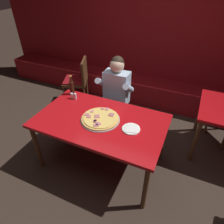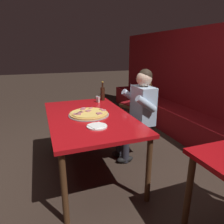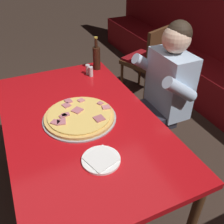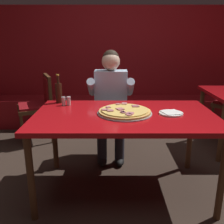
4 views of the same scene
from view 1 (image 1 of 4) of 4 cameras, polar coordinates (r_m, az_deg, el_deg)
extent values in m
plane|color=#33261E|center=(2.99, -2.85, -13.84)|extent=(24.00, 24.00, 0.00)
cube|color=maroon|center=(4.20, 10.80, 16.83)|extent=(6.80, 0.16, 1.90)
cube|color=maroon|center=(4.21, 8.55, 6.31)|extent=(6.46, 0.48, 0.46)
cylinder|color=#4C2D19|center=(2.84, -20.62, -9.40)|extent=(0.06, 0.06, 0.72)
cylinder|color=#4C2D19|center=(2.31, 9.51, -20.77)|extent=(0.06, 0.06, 0.72)
cylinder|color=#4C2D19|center=(3.30, -11.27, -0.39)|extent=(0.06, 0.06, 0.72)
cylinder|color=#4C2D19|center=(2.86, 14.28, -7.59)|extent=(0.06, 0.06, 0.72)
cube|color=#B20F14|center=(2.47, -3.35, -2.58)|extent=(1.60, 0.95, 0.04)
cylinder|color=#9E9EA3|center=(2.46, -3.46, -2.09)|extent=(0.48, 0.48, 0.01)
cylinder|color=#DBA856|center=(2.45, -3.47, -1.83)|extent=(0.46, 0.46, 0.02)
cylinder|color=#E5BC5B|center=(2.44, -3.48, -1.57)|extent=(0.41, 0.41, 0.01)
cube|color=#C6757A|center=(2.56, -1.38, 0.85)|extent=(0.05, 0.06, 0.01)
cube|color=#B76670|center=(2.33, -4.00, -3.42)|extent=(0.07, 0.07, 0.01)
cube|color=#B76670|center=(2.38, -4.85, -2.40)|extent=(0.04, 0.05, 0.01)
cube|color=#A85B66|center=(2.37, -4.88, -2.71)|extent=(0.05, 0.06, 0.01)
cube|color=#B76670|center=(2.57, -2.77, 0.96)|extent=(0.05, 0.05, 0.01)
cube|color=#B76670|center=(2.49, -7.20, -0.70)|extent=(0.06, 0.05, 0.01)
cube|color=#B76670|center=(2.45, -4.22, -1.17)|extent=(0.08, 0.08, 0.01)
cube|color=#B76670|center=(2.31, -4.64, -3.86)|extent=(0.07, 0.07, 0.01)
cube|color=#C6757A|center=(2.53, -5.69, 0.16)|extent=(0.05, 0.05, 0.01)
cube|color=#A85B66|center=(2.46, -0.21, -0.79)|extent=(0.07, 0.07, 0.01)
cube|color=#B76670|center=(2.45, -6.60, -1.32)|extent=(0.06, 0.06, 0.01)
cylinder|color=white|center=(2.32, 5.47, -4.84)|extent=(0.21, 0.21, 0.01)
cube|color=white|center=(2.31, 5.49, -4.66)|extent=(0.19, 0.19, 0.01)
cylinder|color=black|center=(2.97, -11.39, 6.73)|extent=(0.07, 0.07, 0.20)
cylinder|color=black|center=(2.91, -11.71, 9.14)|extent=(0.03, 0.03, 0.08)
cylinder|color=#B29933|center=(2.89, -11.82, 9.95)|extent=(0.03, 0.03, 0.01)
cylinder|color=silver|center=(2.89, -11.35, 4.41)|extent=(0.04, 0.04, 0.07)
cylinder|color=#28231E|center=(2.90, -11.32, 4.17)|extent=(0.03, 0.03, 0.04)
cylinder|color=silver|center=(2.87, -11.45, 5.14)|extent=(0.04, 0.04, 0.01)
cylinder|color=silver|center=(2.87, -10.44, 4.30)|extent=(0.04, 0.04, 0.07)
cylinder|color=#B23323|center=(2.88, -10.41, 4.05)|extent=(0.03, 0.03, 0.04)
cylinder|color=silver|center=(2.85, -10.53, 5.03)|extent=(0.04, 0.04, 0.01)
ellipsoid|color=black|center=(3.34, -2.47, -6.12)|extent=(0.11, 0.24, 0.09)
ellipsoid|color=black|center=(3.28, 0.69, -7.08)|extent=(0.11, 0.24, 0.09)
cylinder|color=#282833|center=(3.22, -2.55, -3.66)|extent=(0.11, 0.11, 0.43)
cylinder|color=#282833|center=(3.15, 0.72, -4.62)|extent=(0.11, 0.11, 0.43)
cube|color=#282833|center=(3.09, -0.20, 0.94)|extent=(0.34, 0.40, 0.12)
cube|color=silver|center=(3.10, 1.34, 6.97)|extent=(0.38, 0.22, 0.52)
cylinder|color=silver|center=(3.08, -3.04, 8.43)|extent=(0.09, 0.30, 0.25)
cylinder|color=silver|center=(2.93, 4.72, 6.78)|extent=(0.09, 0.30, 0.25)
sphere|color=beige|center=(2.94, 1.43, 13.22)|extent=(0.21, 0.21, 0.21)
sphere|color=#2D2319|center=(2.94, 1.56, 13.95)|extent=(0.19, 0.19, 0.19)
cylinder|color=#4C2D19|center=(3.61, 25.72, -2.63)|extent=(0.04, 0.04, 0.48)
cylinder|color=#4C2D19|center=(4.35, -12.14, 6.76)|extent=(0.04, 0.04, 0.44)
cylinder|color=#4C2D19|center=(4.03, -13.25, 4.12)|extent=(0.04, 0.04, 0.44)
cylinder|color=#4C2D19|center=(4.27, -7.15, 6.77)|extent=(0.04, 0.04, 0.44)
cylinder|color=#4C2D19|center=(3.95, -7.90, 4.09)|extent=(0.04, 0.04, 0.44)
cube|color=#4C2D19|center=(4.03, -10.48, 8.52)|extent=(0.57, 0.57, 0.05)
cube|color=maroon|center=(4.01, -10.54, 9.03)|extent=(0.53, 0.53, 0.03)
cube|color=#4C2D19|center=(3.89, -7.92, 11.65)|extent=(0.20, 0.42, 0.42)
cube|color=maroon|center=(3.89, -8.29, 11.65)|extent=(0.16, 0.34, 0.36)
cylinder|color=#4C2D19|center=(2.97, 22.64, -7.71)|extent=(0.06, 0.06, 0.72)
cylinder|color=#4C2D19|center=(3.55, 23.74, -0.28)|extent=(0.06, 0.06, 0.72)
camera|label=2|loc=(1.92, 62.46, -9.18)|focal=32.00mm
camera|label=3|loc=(1.49, 36.79, 8.02)|focal=40.00mm
camera|label=4|loc=(1.41, -63.57, -28.19)|focal=40.00mm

